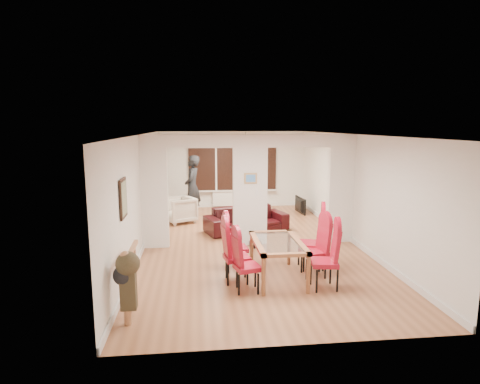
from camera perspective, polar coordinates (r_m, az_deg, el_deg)
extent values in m
cube|color=#9D623F|center=(9.68, 1.40, -7.39)|extent=(5.00, 9.00, 0.01)
cube|color=white|center=(9.38, 1.43, 0.23)|extent=(5.00, 0.18, 2.60)
cube|color=black|center=(13.74, -1.05, 4.03)|extent=(3.00, 0.08, 1.80)
cube|color=white|center=(13.86, -1.02, -0.93)|extent=(1.40, 0.08, 0.50)
sphere|color=orange|center=(12.59, 0.79, 6.49)|extent=(0.36, 0.36, 0.36)
cube|color=gray|center=(6.99, -16.27, -0.87)|extent=(0.04, 0.52, 0.67)
cube|color=#4C8CD8|center=(9.24, 1.52, 1.96)|extent=(0.30, 0.03, 0.25)
imported|color=black|center=(10.76, 0.92, -3.90)|extent=(2.34, 1.49, 0.64)
imported|color=beige|center=(11.79, -8.61, -2.53)|extent=(1.09, 1.10, 0.75)
imported|color=black|center=(12.21, -6.78, 0.71)|extent=(0.76, 0.56, 1.92)
imported|color=black|center=(13.09, 8.21, -1.86)|extent=(0.89, 0.20, 0.51)
cylinder|color=#143F19|center=(11.88, 0.04, -2.22)|extent=(0.07, 0.07, 0.28)
imported|color=black|center=(12.08, 1.09, -2.56)|extent=(0.24, 0.24, 0.06)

